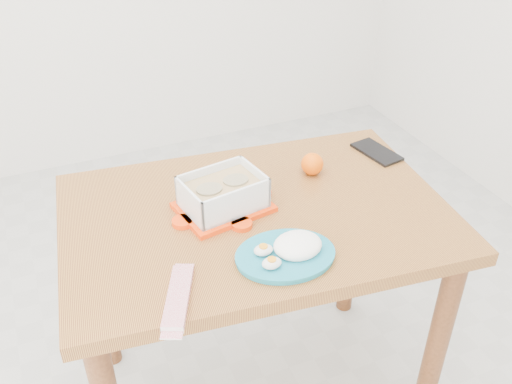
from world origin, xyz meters
name	(u,v)px	position (x,y,z in m)	size (l,w,h in m)	color
dining_table	(256,246)	(0.15, -0.04, 0.63)	(1.09, 0.79, 0.75)	#AF7831
food_container	(223,194)	(0.07, 0.00, 0.80)	(0.26, 0.21, 0.10)	#FF3B07
orange_fruit	(312,164)	(0.37, 0.07, 0.78)	(0.07, 0.07, 0.07)	#FF4205
rice_plate	(289,250)	(0.14, -0.25, 0.77)	(0.27, 0.27, 0.06)	teal
candy_bar	(178,297)	(-0.14, -0.28, 0.76)	(0.19, 0.05, 0.02)	#B00925
smartphone	(377,152)	(0.61, 0.09, 0.75)	(0.08, 0.16, 0.01)	black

